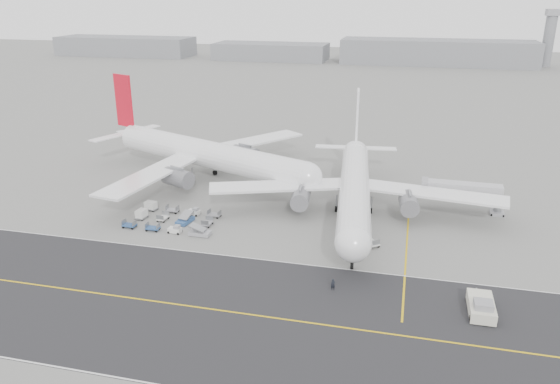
% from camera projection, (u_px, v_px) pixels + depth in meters
% --- Properties ---
extents(ground, '(700.00, 700.00, 0.00)m').
position_uv_depth(ground, '(224.00, 249.00, 92.19)').
color(ground, gray).
rests_on(ground, ground).
extents(taxiway, '(220.00, 59.00, 0.03)m').
position_uv_depth(taxiway, '(215.00, 310.00, 74.70)').
color(taxiway, '#28282A').
rests_on(taxiway, ground).
extents(horizon_buildings, '(520.00, 28.00, 28.00)m').
position_uv_depth(horizon_buildings, '(418.00, 64.00, 322.17)').
color(horizon_buildings, gray).
rests_on(horizon_buildings, ground).
extents(control_tower, '(7.00, 7.00, 31.25)m').
position_uv_depth(control_tower, '(549.00, 37.00, 305.40)').
color(control_tower, gray).
rests_on(control_tower, ground).
extents(airliner_a, '(59.65, 58.39, 21.70)m').
position_uv_depth(airliner_a, '(204.00, 153.00, 123.90)').
color(airliner_a, white).
rests_on(airliner_a, ground).
extents(airliner_b, '(56.88, 57.77, 19.95)m').
position_uv_depth(airliner_b, '(355.00, 186.00, 104.95)').
color(airliner_b, white).
rests_on(airliner_b, ground).
extents(pushback_tug, '(3.38, 9.03, 2.58)m').
position_uv_depth(pushback_tug, '(481.00, 306.00, 73.53)').
color(pushback_tug, beige).
rests_on(pushback_tug, ground).
extents(jet_bridge, '(16.04, 3.37, 6.05)m').
position_uv_depth(jet_bridge, '(463.00, 191.00, 106.55)').
color(jet_bridge, gray).
rests_on(jet_bridge, ground).
extents(gse_cluster, '(22.61, 17.94, 1.91)m').
position_uv_depth(gse_cluster, '(173.00, 222.00, 102.88)').
color(gse_cluster, gray).
rests_on(gse_cluster, ground).
extents(stray_dolly, '(2.98, 3.20, 1.68)m').
position_uv_depth(stray_dolly, '(372.00, 246.00, 93.39)').
color(stray_dolly, silver).
rests_on(stray_dolly, ground).
extents(ground_crew_a, '(0.75, 0.58, 1.82)m').
position_uv_depth(ground_crew_a, '(333.00, 285.00, 79.21)').
color(ground_crew_a, black).
rests_on(ground_crew_a, ground).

